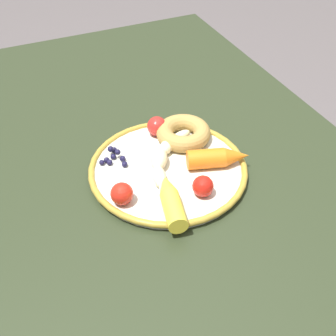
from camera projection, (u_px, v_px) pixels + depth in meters
dining_table at (154, 188)px, 0.94m from camera, size 1.21×0.79×0.70m
plate at (168, 169)px, 0.84m from camera, size 0.30×0.30×0.02m
banana at (165, 161)px, 0.83m from camera, size 0.19×0.13×0.03m
carrot_orange at (218, 158)px, 0.83m from camera, size 0.07×0.12×0.04m
carrot_yellow at (171, 199)px, 0.75m from camera, size 0.13×0.06×0.03m
donut at (183, 133)px, 0.89m from camera, size 0.12×0.12×0.03m
blueberry_pile at (114, 157)px, 0.85m from camera, size 0.06×0.05×0.02m
tomato_near at (203, 186)px, 0.77m from camera, size 0.04×0.04×0.04m
tomato_mid at (157, 126)px, 0.91m from camera, size 0.04×0.04×0.04m
tomato_far at (122, 194)px, 0.76m from camera, size 0.04×0.04×0.04m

